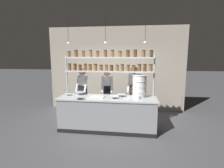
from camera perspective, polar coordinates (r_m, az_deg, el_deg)
ground_plane at (r=5.06m, az=-1.52°, el=-14.57°), size 40.00×40.00×0.00m
back_wall at (r=6.60m, az=1.17°, el=4.93°), size 5.08×0.12×3.09m
prep_counter at (r=4.89m, az=-1.55°, el=-9.64°), size 2.68×0.76×0.92m
spice_shelf_unit at (r=4.96m, az=-0.96°, el=6.13°), size 2.56×0.28×2.20m
chef_left at (r=5.55m, az=-9.54°, el=-2.26°), size 0.40×0.32×1.65m
chef_center at (r=5.56m, az=-1.56°, el=-2.43°), size 0.38×0.30×1.61m
chef_right at (r=5.30m, az=7.14°, el=-2.12°), size 0.40×0.33×1.73m
container_stack at (r=4.83m, az=8.97°, el=-0.66°), size 0.39×0.39×0.60m
cutting_board at (r=4.78m, az=-5.01°, el=-4.25°), size 0.40×0.26×0.02m
prep_bowl_near_left at (r=5.15m, az=-14.01°, el=-3.38°), size 0.18×0.18×0.05m
prep_bowl_center_front at (r=4.64m, az=0.75°, el=-4.37°), size 0.23×0.23×0.06m
prep_bowl_center_back at (r=4.87m, az=2.99°, el=-3.73°), size 0.24×0.24×0.07m
prep_bowl_near_right at (r=5.19m, az=-10.13°, el=-2.97°), size 0.29×0.29×0.08m
prep_bowl_far_left at (r=4.63m, az=-10.58°, el=-4.53°), size 0.25×0.25×0.07m
serving_cup_front at (r=4.61m, az=8.76°, el=-4.40°), size 0.08×0.08×0.09m
pendant_light_row at (r=4.65m, az=-2.13°, el=13.71°), size 2.09×0.07×0.71m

